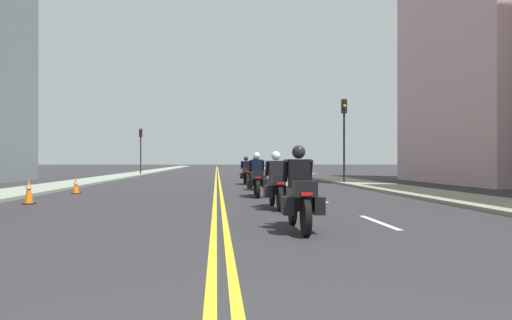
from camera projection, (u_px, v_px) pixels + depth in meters
name	position (u px, v px, depth m)	size (l,w,h in m)	color
ground_plane	(217.00, 174.00, 49.79)	(264.00, 264.00, 0.00)	#2C2A2F
sidewalk_left	(139.00, 173.00, 49.11)	(2.62, 144.00, 0.12)	gray
sidewalk_right	(294.00, 173.00, 50.48)	(2.62, 144.00, 0.12)	gray
centreline_yellow_inner	(216.00, 174.00, 49.78)	(0.12, 132.00, 0.01)	yellow
centreline_yellow_outer	(218.00, 174.00, 49.80)	(0.12, 132.00, 0.01)	yellow
lane_dashes_white	(270.00, 181.00, 31.15)	(0.14, 56.40, 0.01)	silver
motorcycle_0	(300.00, 196.00, 8.97)	(0.77, 2.29, 1.64)	black
motorcycle_1	(276.00, 185.00, 13.18)	(0.76, 2.30, 1.61)	black
motorcycle_2	(257.00, 179.00, 17.53)	(0.77, 2.25, 1.66)	black
motorcycle_3	(256.00, 176.00, 21.85)	(0.78, 2.19, 1.57)	black
motorcycle_4	(246.00, 173.00, 26.83)	(0.77, 2.28, 1.60)	black
traffic_cone_0	(29.00, 191.00, 14.55)	(0.32, 0.32, 0.82)	black
traffic_cone_1	(76.00, 186.00, 19.23)	(0.34, 0.34, 0.66)	black
traffic_light_near	(344.00, 126.00, 27.24)	(0.28, 0.38, 4.91)	black
traffic_light_far	(141.00, 143.00, 44.88)	(0.28, 0.38, 4.43)	black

